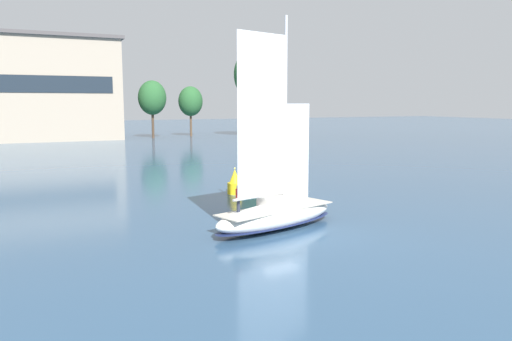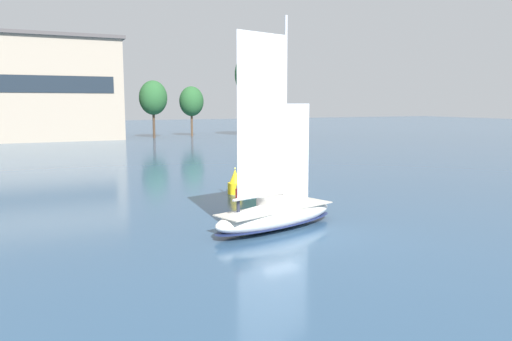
# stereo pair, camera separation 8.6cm
# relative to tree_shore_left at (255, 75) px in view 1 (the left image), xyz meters

# --- Properties ---
(ground_plane) EXTENTS (400.00, 400.00, 0.00)m
(ground_plane) POSITION_rel_tree_shore_left_xyz_m (-34.25, -77.04, -14.05)
(ground_plane) COLOR #2D4C6B
(waterfront_building) EXTENTS (43.16, 18.16, 21.46)m
(waterfront_building) POSITION_rel_tree_shore_left_xyz_m (-50.09, 10.95, -3.29)
(waterfront_building) COLOR tan
(waterfront_building) RESTS_ON ground
(tree_shore_left) EXTENTS (9.75, 9.75, 20.08)m
(tree_shore_left) POSITION_rel_tree_shore_left_xyz_m (0.00, 0.00, 0.00)
(tree_shore_left) COLOR brown
(tree_shore_left) RESTS_ON ground
(tree_shore_center) EXTENTS (6.14, 6.14, 12.64)m
(tree_shore_center) POSITION_rel_tree_shore_left_xyz_m (-22.32, 5.71, -5.21)
(tree_shore_center) COLOR #4C3828
(tree_shore_center) RESTS_ON ground
(tree_shore_right) EXTENTS (5.62, 5.62, 11.56)m
(tree_shore_right) POSITION_rel_tree_shore_left_xyz_m (-12.80, 8.18, -5.96)
(tree_shore_right) COLOR brown
(tree_shore_right) RESTS_ON ground
(sailboat_main) EXTENTS (9.83, 5.32, 13.01)m
(sailboat_main) POSITION_rel_tree_shore_left_xyz_m (-34.24, -77.04, -13.01)
(sailboat_main) COLOR white
(sailboat_main) RESTS_ON ground
(channel_buoy) EXTENTS (1.28, 1.28, 2.30)m
(channel_buoy) POSITION_rel_tree_shore_left_xyz_m (-32.04, -64.95, -13.14)
(channel_buoy) COLOR yellow
(channel_buoy) RESTS_ON ground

